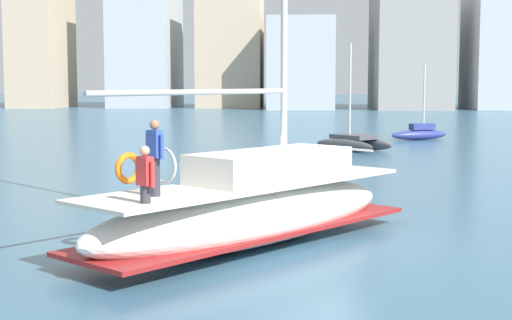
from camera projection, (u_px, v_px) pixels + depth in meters
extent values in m
plane|color=#38607A|center=(322.00, 237.00, 18.92)|extent=(400.00, 400.00, 0.00)
ellipsoid|color=white|center=(250.00, 215.00, 17.91)|extent=(7.85, 9.01, 1.40)
cube|color=maroon|center=(250.00, 229.00, 17.94)|extent=(7.75, 8.87, 0.10)
cube|color=beige|center=(250.00, 184.00, 17.83)|extent=(7.40, 8.51, 0.08)
cube|color=white|center=(271.00, 165.00, 18.32)|extent=(4.00, 4.43, 0.70)
cylinder|color=#B7B7BC|center=(197.00, 92.00, 16.37)|extent=(3.68, 4.58, 0.12)
cylinder|color=silver|center=(359.00, 150.00, 21.03)|extent=(0.74, 0.61, 0.06)
torus|color=orange|center=(128.00, 168.00, 16.62)|extent=(0.55, 0.64, 0.70)
cylinder|color=#33333D|center=(155.00, 177.00, 15.67)|extent=(0.20, 0.20, 0.80)
cube|color=#3351AD|center=(155.00, 144.00, 15.60)|extent=(0.37, 0.36, 0.56)
sphere|color=#9E7051|center=(155.00, 125.00, 15.56)|extent=(0.20, 0.20, 0.20)
cylinder|color=#3351AD|center=(148.00, 146.00, 15.75)|extent=(0.09, 0.09, 0.50)
cylinder|color=#3351AD|center=(162.00, 147.00, 15.45)|extent=(0.09, 0.09, 0.50)
cylinder|color=#33333D|center=(145.00, 194.00, 14.79)|extent=(0.20, 0.20, 0.35)
cube|color=red|center=(145.00, 171.00, 14.75)|extent=(0.37, 0.36, 0.56)
sphere|color=tan|center=(145.00, 151.00, 14.70)|extent=(0.20, 0.20, 0.20)
cylinder|color=red|center=(138.00, 173.00, 14.90)|extent=(0.09, 0.09, 0.50)
cylinder|color=red|center=(152.00, 174.00, 14.60)|extent=(0.09, 0.09, 0.50)
torus|color=silver|center=(164.00, 165.00, 15.82)|extent=(0.63, 0.52, 0.76)
ellipsoid|color=navy|center=(419.00, 135.00, 49.81)|extent=(4.13, 2.58, 0.66)
cube|color=navy|center=(422.00, 127.00, 49.83)|extent=(1.75, 1.25, 0.40)
cylinder|color=silver|center=(424.00, 97.00, 49.66)|extent=(0.11, 0.11, 4.27)
ellipsoid|color=#4C4C51|center=(344.00, 145.00, 41.77)|extent=(3.18, 3.26, 0.67)
ellipsoid|color=#4C4C51|center=(363.00, 144.00, 42.77)|extent=(3.18, 3.26, 0.67)
cube|color=#4C4C51|center=(354.00, 137.00, 42.22)|extent=(2.69, 2.71, 0.24)
cylinder|color=silver|center=(350.00, 89.00, 42.19)|extent=(0.11, 0.11, 5.00)
cube|color=#C6AD8E|center=(41.00, 23.00, 109.96)|extent=(6.47, 12.44, 24.20)
cube|color=#B2B7BC|center=(146.00, 36.00, 112.51)|extent=(8.46, 15.98, 20.84)
cube|color=#C6AD8E|center=(231.00, 47.00, 109.81)|extent=(9.05, 10.21, 17.27)
cube|color=#B2B7BC|center=(301.00, 64.00, 106.02)|extent=(8.96, 14.87, 12.29)
cube|color=gray|center=(409.00, 32.00, 105.32)|extent=(9.79, 17.18, 20.93)
cube|color=#B2B7BC|center=(497.00, 42.00, 104.05)|extent=(7.52, 12.93, 18.06)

